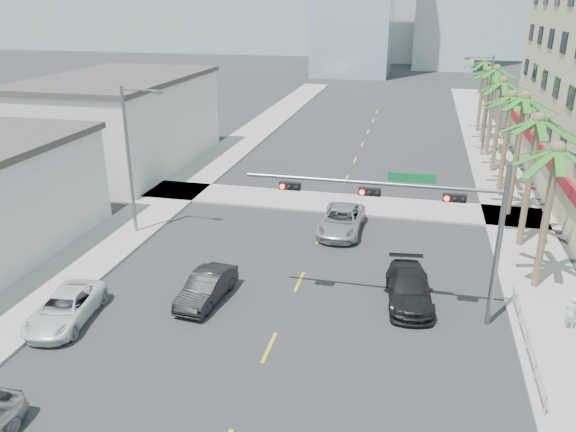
% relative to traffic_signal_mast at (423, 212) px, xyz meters
% --- Properties ---
extents(ground, '(260.00, 260.00, 0.00)m').
position_rel_traffic_signal_mast_xyz_m(ground, '(-5.78, -7.95, -5.06)').
color(ground, '#262628').
rests_on(ground, ground).
extents(sidewalk_right, '(4.00, 120.00, 0.15)m').
position_rel_traffic_signal_mast_xyz_m(sidewalk_right, '(6.22, 12.05, -4.99)').
color(sidewalk_right, gray).
rests_on(sidewalk_right, ground).
extents(sidewalk_left, '(4.00, 120.00, 0.15)m').
position_rel_traffic_signal_mast_xyz_m(sidewalk_left, '(-17.78, 12.05, -4.99)').
color(sidewalk_left, gray).
rests_on(sidewalk_left, ground).
extents(sidewalk_cross, '(80.00, 4.00, 0.15)m').
position_rel_traffic_signal_mast_xyz_m(sidewalk_cross, '(-5.78, 14.05, -4.99)').
color(sidewalk_cross, gray).
rests_on(sidewalk_cross, ground).
extents(building_left_far, '(11.00, 18.00, 7.20)m').
position_rel_traffic_signal_mast_xyz_m(building_left_far, '(-25.28, 20.05, -1.46)').
color(building_left_far, beige).
rests_on(building_left_far, ground).
extents(traffic_signal_mast, '(11.12, 0.54, 7.20)m').
position_rel_traffic_signal_mast_xyz_m(traffic_signal_mast, '(0.00, 0.00, 0.00)').
color(traffic_signal_mast, slate).
rests_on(traffic_signal_mast, ground).
extents(palm_tree_0, '(4.80, 4.80, 7.80)m').
position_rel_traffic_signal_mast_xyz_m(palm_tree_0, '(5.82, 4.05, 2.02)').
color(palm_tree_0, brown).
rests_on(palm_tree_0, ground).
extents(palm_tree_1, '(4.80, 4.80, 8.16)m').
position_rel_traffic_signal_mast_xyz_m(palm_tree_1, '(5.82, 9.25, 2.37)').
color(palm_tree_1, brown).
rests_on(palm_tree_1, ground).
extents(palm_tree_2, '(4.80, 4.80, 8.52)m').
position_rel_traffic_signal_mast_xyz_m(palm_tree_2, '(5.82, 14.45, 2.72)').
color(palm_tree_2, brown).
rests_on(palm_tree_2, ground).
extents(palm_tree_3, '(4.80, 4.80, 7.80)m').
position_rel_traffic_signal_mast_xyz_m(palm_tree_3, '(5.82, 19.65, 2.02)').
color(palm_tree_3, brown).
rests_on(palm_tree_3, ground).
extents(palm_tree_4, '(4.80, 4.80, 8.16)m').
position_rel_traffic_signal_mast_xyz_m(palm_tree_4, '(5.82, 24.85, 2.37)').
color(palm_tree_4, brown).
rests_on(palm_tree_4, ground).
extents(palm_tree_5, '(4.80, 4.80, 8.52)m').
position_rel_traffic_signal_mast_xyz_m(palm_tree_5, '(5.82, 30.05, 2.72)').
color(palm_tree_5, brown).
rests_on(palm_tree_5, ground).
extents(palm_tree_6, '(4.80, 4.80, 7.80)m').
position_rel_traffic_signal_mast_xyz_m(palm_tree_6, '(5.82, 35.25, 2.02)').
color(palm_tree_6, brown).
rests_on(palm_tree_6, ground).
extents(palm_tree_7, '(4.80, 4.80, 8.16)m').
position_rel_traffic_signal_mast_xyz_m(palm_tree_7, '(5.82, 40.45, 2.37)').
color(palm_tree_7, brown).
rests_on(palm_tree_7, ground).
extents(streetlight_left, '(2.55, 0.25, 9.00)m').
position_rel_traffic_signal_mast_xyz_m(streetlight_left, '(-16.78, 6.05, -0.00)').
color(streetlight_left, slate).
rests_on(streetlight_left, ground).
extents(streetlight_right, '(2.55, 0.25, 9.00)m').
position_rel_traffic_signal_mast_xyz_m(streetlight_right, '(5.21, 30.05, -0.00)').
color(streetlight_right, slate).
rests_on(streetlight_right, ground).
extents(guardrail, '(0.08, 8.08, 1.00)m').
position_rel_traffic_signal_mast_xyz_m(guardrail, '(4.52, -1.95, -4.39)').
color(guardrail, silver).
rests_on(guardrail, ground).
extents(car_parked_far, '(2.76, 5.00, 1.33)m').
position_rel_traffic_signal_mast_xyz_m(car_parked_far, '(-15.18, -4.05, -4.40)').
color(car_parked_far, white).
rests_on(car_parked_far, ground).
extents(car_lane_left, '(1.89, 4.39, 1.41)m').
position_rel_traffic_signal_mast_xyz_m(car_lane_left, '(-9.71, -0.83, -4.36)').
color(car_lane_left, black).
rests_on(car_lane_left, ground).
extents(car_lane_center, '(2.58, 5.45, 1.50)m').
position_rel_traffic_signal_mast_xyz_m(car_lane_center, '(-4.66, 9.15, -4.31)').
color(car_lane_center, silver).
rests_on(car_lane_center, ground).
extents(car_lane_right, '(2.60, 5.22, 1.46)m').
position_rel_traffic_signal_mast_xyz_m(car_lane_right, '(-0.28, 1.24, -4.33)').
color(car_lane_right, black).
rests_on(car_lane_right, ground).
extents(pedestrian, '(0.63, 0.48, 1.55)m').
position_rel_traffic_signal_mast_xyz_m(pedestrian, '(6.58, 0.24, -4.14)').
color(pedestrian, silver).
rests_on(pedestrian, sidewalk_right).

